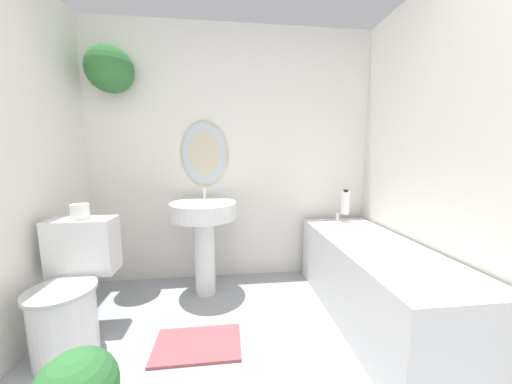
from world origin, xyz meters
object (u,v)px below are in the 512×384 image
(toilet_paper_roll, at_px, (80,212))
(bathtub, at_px, (374,280))
(pedestal_sink, at_px, (204,226))
(toilet, at_px, (72,291))
(shampoo_bottle, at_px, (345,203))

(toilet_paper_roll, bearing_deg, bathtub, -3.58)
(bathtub, distance_m, toilet_paper_roll, 2.13)
(pedestal_sink, relative_size, bathtub, 0.60)
(toilet, bearing_deg, toilet_paper_roll, 90.00)
(toilet, height_order, shampoo_bottle, shampoo_bottle)
(bathtub, bearing_deg, shampoo_bottle, 85.13)
(pedestal_sink, bearing_deg, bathtub, -21.40)
(toilet, distance_m, toilet_paper_roll, 0.51)
(bathtub, distance_m, shampoo_bottle, 0.78)
(shampoo_bottle, bearing_deg, toilet_paper_roll, -166.73)
(pedestal_sink, xyz_separation_m, toilet_paper_roll, (-0.78, -0.37, 0.23))
(toilet, distance_m, bathtub, 2.06)
(toilet_paper_roll, bearing_deg, toilet, -90.00)
(toilet, distance_m, pedestal_sink, 0.98)
(toilet, relative_size, shampoo_bottle, 3.34)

